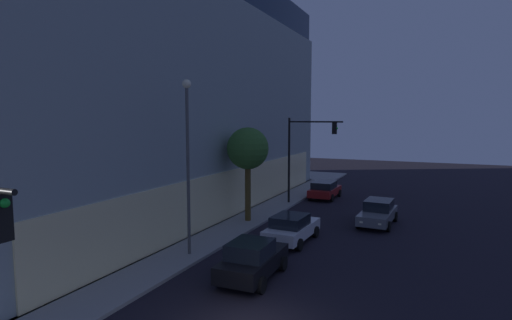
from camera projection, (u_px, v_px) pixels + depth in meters
The scene contains 8 objects.
modern_building at pixel (124, 93), 32.64m from camera, with size 37.75×20.42×18.23m.
traffic_light_far_corner at pixel (304, 146), 32.71m from camera, with size 0.33×4.47×6.94m.
street_lamp_sidewalk at pixel (188, 147), 20.28m from camera, with size 0.44×0.44×8.77m.
sidewalk_tree at pixel (248, 150), 27.18m from camera, with size 2.80×2.80×6.30m.
car_black at pixel (252, 259), 17.84m from camera, with size 4.37×2.18×1.73m.
car_white at pixel (292, 228), 23.24m from camera, with size 4.58×2.28×1.59m.
car_grey at pixel (378, 212), 27.13m from camera, with size 4.83×2.27×1.62m.
car_red at pixel (325, 189), 35.99m from camera, with size 4.28×2.26×1.54m.
Camera 1 is at (-11.57, -5.40, 6.97)m, focal length 28.67 mm.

